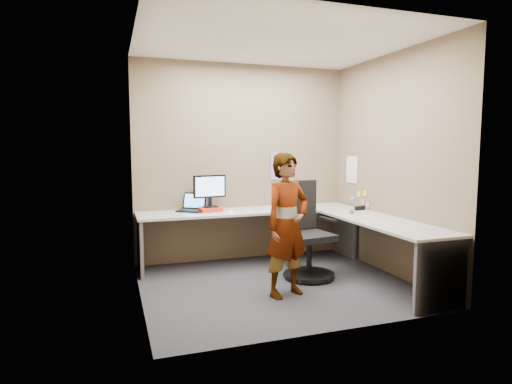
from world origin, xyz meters
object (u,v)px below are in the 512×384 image
object	(u,v)px
desk	(299,226)
office_chair	(306,239)
monitor	(210,188)
person	(287,225)

from	to	relation	value
desk	office_chair	bearing A→B (deg)	-86.25
monitor	office_chair	bearing A→B (deg)	-49.49
monitor	person	xyz separation A→B (m)	(0.52, -1.35, -0.28)
monitor	person	distance (m)	1.48
desk	monitor	size ratio (longest dim) A/B	6.73
desk	person	xyz separation A→B (m)	(-0.46, -0.72, 0.17)
monitor	desk	bearing A→B (deg)	-42.52
office_chair	person	size ratio (longest dim) A/B	0.75
desk	monitor	xyz separation A→B (m)	(-0.98, 0.64, 0.45)
desk	monitor	distance (m)	1.25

